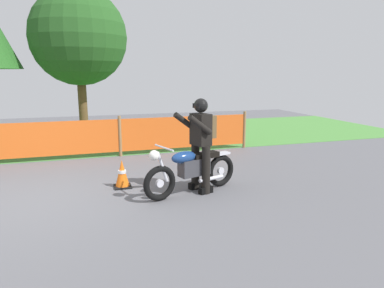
{
  "coord_description": "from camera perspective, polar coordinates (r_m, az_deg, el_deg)",
  "views": [
    {
      "loc": [
        0.89,
        -6.21,
        2.12
      ],
      "look_at": [
        2.68,
        -0.51,
        0.9
      ],
      "focal_mm": 32.57,
      "sensor_mm": 36.0,
      "label": 1
    }
  ],
  "objects": [
    {
      "name": "tree_near_left",
      "position": [
        12.11,
        -18.07,
        16.26
      ],
      "size": [
        3.05,
        3.05,
        4.77
      ],
      "color": "brown",
      "rests_on": "ground"
    },
    {
      "name": "grass_verge",
      "position": [
        12.09,
        -21.38,
        0.67
      ],
      "size": [
        24.0,
        5.81,
        0.01
      ],
      "primitive_type": "cube",
      "color": "#4C8C3D",
      "rests_on": "ground"
    },
    {
      "name": "rider_lead",
      "position": [
        6.21,
        1.49,
        0.68
      ],
      "size": [
        0.77,
        0.66,
        1.69
      ],
      "rotation": [
        0.0,
        0.0,
        -2.83
      ],
      "color": "black",
      "rests_on": "ground"
    },
    {
      "name": "motorcycle_lead",
      "position": [
        6.2,
        -0.09,
        -4.13
      ],
      "size": [
        1.88,
        0.8,
        0.92
      ],
      "rotation": [
        0.0,
        0.0,
        -2.83
      ],
      "color": "black",
      "rests_on": "ground"
    },
    {
      "name": "ground",
      "position": [
        6.63,
        -24.4,
        -8.29
      ],
      "size": [
        24.0,
        24.0,
        0.02
      ],
      "primitive_type": "cube",
      "color": "#5B5B60"
    },
    {
      "name": "barrier_fence",
      "position": [
        9.15,
        -22.74,
        0.7
      ],
      "size": [
        10.65,
        0.08,
        1.05
      ],
      "color": "olive",
      "rests_on": "ground"
    },
    {
      "name": "traffic_cone",
      "position": [
        6.7,
        -11.37,
        -4.82
      ],
      "size": [
        0.32,
        0.32,
        0.53
      ],
      "color": "black",
      "rests_on": "ground"
    }
  ]
}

